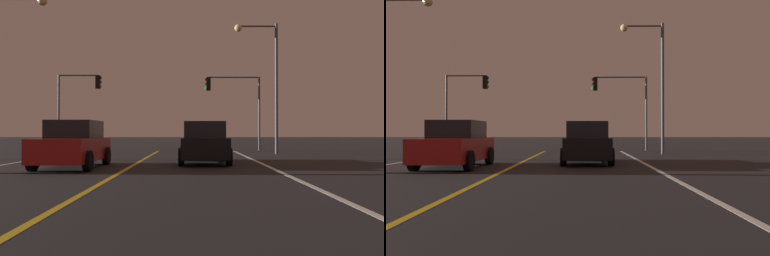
# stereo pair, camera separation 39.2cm
# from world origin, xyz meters

# --- Properties ---
(lane_edge_right) EXTENTS (0.16, 32.89, 0.01)m
(lane_edge_right) POSITION_xyz_m (5.08, 10.45, 0.00)
(lane_edge_right) COLOR silver
(lane_edge_right) RESTS_ON ground
(lane_center_divider) EXTENTS (0.16, 32.89, 0.01)m
(lane_center_divider) POSITION_xyz_m (0.00, 10.45, 0.00)
(lane_center_divider) COLOR gold
(lane_center_divider) RESTS_ON ground
(car_oncoming) EXTENTS (2.02, 4.30, 1.70)m
(car_oncoming) POSITION_xyz_m (-2.02, 15.01, 0.82)
(car_oncoming) COLOR black
(car_oncoming) RESTS_ON ground
(car_lead_same_lane) EXTENTS (2.02, 4.30, 1.70)m
(car_lead_same_lane) POSITION_xyz_m (2.75, 16.94, 0.82)
(car_lead_same_lane) COLOR black
(car_lead_same_lane) RESTS_ON ground
(traffic_light_near_right) EXTENTS (3.79, 0.36, 5.07)m
(traffic_light_near_right) POSITION_xyz_m (4.99, 27.39, 3.82)
(traffic_light_near_right) COLOR #4C4C51
(traffic_light_near_right) RESTS_ON ground
(traffic_light_near_left) EXTENTS (3.01, 0.36, 5.20)m
(traffic_light_near_left) POSITION_xyz_m (-5.42, 27.39, 3.87)
(traffic_light_near_left) COLOR #4C4C51
(traffic_light_near_left) RESTS_ON ground
(street_lamp_left_mid) EXTENTS (2.79, 0.44, 7.64)m
(street_lamp_left_mid) POSITION_xyz_m (-6.50, 18.99, 4.93)
(street_lamp_left_mid) COLOR #4C4C51
(street_lamp_left_mid) RESTS_ON ground
(street_lamp_right_far) EXTENTS (2.54, 0.44, 7.61)m
(street_lamp_right_far) POSITION_xyz_m (6.57, 23.53, 4.89)
(street_lamp_right_far) COLOR #4C4C51
(street_lamp_right_far) RESTS_ON ground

